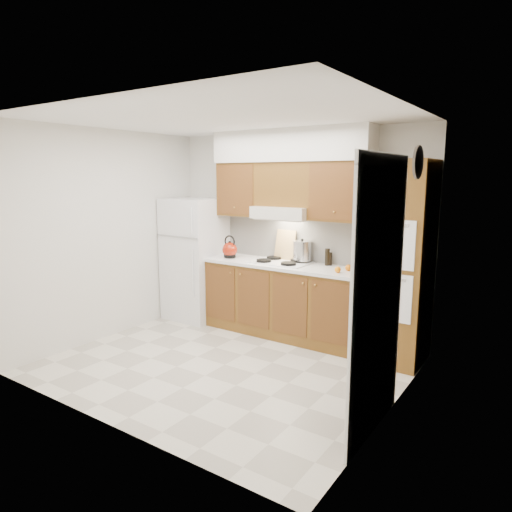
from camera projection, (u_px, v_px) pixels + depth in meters
The scene contains 26 objects.
floor at pixel (225, 365), 4.97m from camera, with size 3.60×3.60×0.00m, color beige.
ceiling at pixel (222, 118), 4.52m from camera, with size 3.60×3.60×0.00m, color white.
wall_back at pixel (294, 232), 5.97m from camera, with size 3.60×0.02×2.60m, color silver.
wall_left at pixel (111, 235), 5.74m from camera, with size 0.02×3.00×2.60m, color silver.
wall_right at pixel (396, 266), 3.75m from camera, with size 0.02×3.00×2.60m, color silver.
fridge at pixel (196, 259), 6.53m from camera, with size 0.75×0.72×1.72m, color white.
base_cabinets at pixel (283, 301), 5.86m from camera, with size 2.11×0.60×0.90m, color brown.
countertop at pixel (283, 265), 5.77m from camera, with size 2.13×0.62×0.04m, color white.
backsplash at pixel (295, 239), 5.96m from camera, with size 2.11×0.03×0.56m, color white.
oven_cabinet at pixel (395, 263), 4.95m from camera, with size 0.70×0.65×2.20m, color brown.
upper_cab_left at pixel (242, 189), 6.13m from camera, with size 0.63×0.33×0.70m, color brown.
upper_cab_right at pixel (341, 192), 5.35m from camera, with size 0.73×0.33×0.70m, color brown.
range_hood at pixel (284, 212), 5.75m from camera, with size 0.75×0.45×0.15m, color silver.
upper_cab_over_hood at pixel (287, 184), 5.74m from camera, with size 0.75×0.33×0.55m, color brown.
soffit at pixel (290, 146), 5.62m from camera, with size 2.13×0.36×0.40m, color silver.
cooktop at pixel (281, 262), 5.81m from camera, with size 0.74×0.50×0.01m, color white.
doorway at pixel (378, 305), 3.52m from camera, with size 0.02×0.90×2.10m, color black.
wall_clock at pixel (418, 162), 4.06m from camera, with size 0.30×0.30×0.02m, color #3F3833.
kettle at pixel (230, 250), 6.13m from camera, with size 0.20×0.20×0.20m, color maroon.
cutting_board at pixel (285, 245), 5.97m from camera, with size 0.30×0.02×0.39m, color tan.
stock_pot at pixel (302, 251), 5.79m from camera, with size 0.23×0.23×0.24m, color silver.
condiment_a at pixel (327, 257), 5.62m from camera, with size 0.06×0.06×0.21m, color black.
condiment_b at pixel (330, 259), 5.62m from camera, with size 0.05×0.05×0.16m, color black.
condiment_c at pixel (329, 259), 5.64m from camera, with size 0.06×0.06×0.16m, color black.
orange_near at pixel (338, 270), 5.20m from camera, with size 0.07×0.07×0.07m, color orange.
orange_far at pixel (348, 268), 5.29m from camera, with size 0.08×0.08×0.08m, color orange.
Camera 1 is at (2.91, -3.70, 2.03)m, focal length 32.00 mm.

